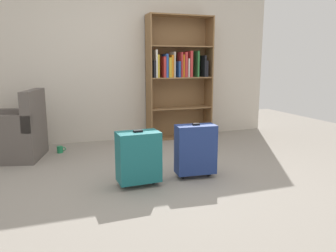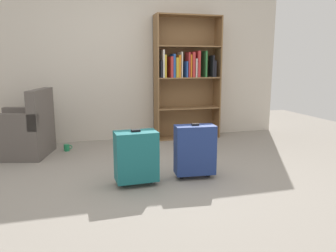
{
  "view_description": "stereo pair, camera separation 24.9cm",
  "coord_description": "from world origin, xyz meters",
  "views": [
    {
      "loc": [
        -1.23,
        -3.17,
        1.25
      ],
      "look_at": [
        -0.02,
        0.23,
        0.55
      ],
      "focal_mm": 35.33,
      "sensor_mm": 36.0,
      "label": 1
    },
    {
      "loc": [
        -0.99,
        -3.24,
        1.25
      ],
      "look_at": [
        -0.02,
        0.23,
        0.55
      ],
      "focal_mm": 35.33,
      "sensor_mm": 36.0,
      "label": 2
    }
  ],
  "objects": [
    {
      "name": "ground_plane",
      "position": [
        0.0,
        0.0,
        0.0
      ],
      "size": [
        8.61,
        8.61,
        0.0
      ],
      "primitive_type": "plane",
      "color": "gray"
    },
    {
      "name": "suitcase_teal",
      "position": [
        -0.43,
        -0.02,
        0.31
      ],
      "size": [
        0.44,
        0.27,
        0.58
      ],
      "color": "#19666B",
      "rests_on": "ground"
    },
    {
      "name": "back_wall",
      "position": [
        0.0,
        2.13,
        1.3
      ],
      "size": [
        4.92,
        0.1,
        2.6
      ],
      "primitive_type": "cube",
      "color": "beige",
      "rests_on": "ground"
    },
    {
      "name": "mug",
      "position": [
        -1.15,
        1.55,
        0.05
      ],
      "size": [
        0.12,
        0.08,
        0.1
      ],
      "color": "#1E7F4C",
      "rests_on": "ground"
    },
    {
      "name": "bookshelf",
      "position": [
        0.76,
        1.94,
        1.05
      ],
      "size": [
        1.07,
        0.32,
        1.98
      ],
      "color": "brown",
      "rests_on": "ground"
    },
    {
      "name": "armchair",
      "position": [
        -1.69,
        1.46,
        0.32
      ],
      "size": [
        0.85,
        0.85,
        0.9
      ],
      "color": "#59514C",
      "rests_on": "ground"
    },
    {
      "name": "suitcase_navy_blue",
      "position": [
        0.22,
        0.02,
        0.32
      ],
      "size": [
        0.45,
        0.25,
        0.6
      ],
      "color": "navy",
      "rests_on": "ground"
    }
  ]
}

